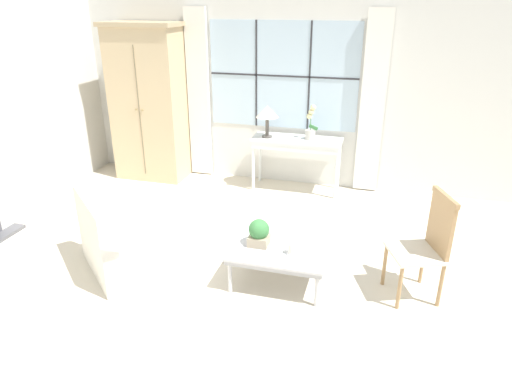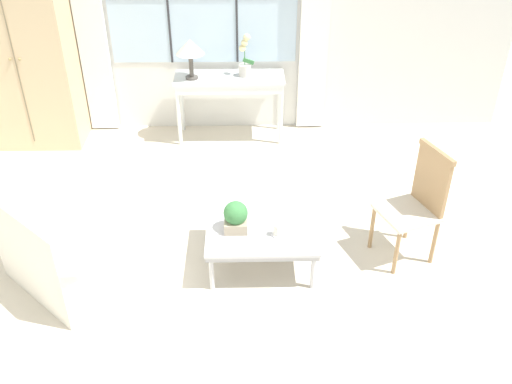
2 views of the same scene
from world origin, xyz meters
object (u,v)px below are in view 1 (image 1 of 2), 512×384
(table_lamp, at_px, (267,113))
(potted_orchid, at_px, (311,127))
(armchair_upholstered, at_px, (130,242))
(console_table, at_px, (297,145))
(side_chair_wooden, at_px, (428,241))
(pillar_candle, at_px, (292,249))
(coffee_table, at_px, (281,249))
(potted_plant_small, at_px, (259,233))
(armoire, at_px, (148,103))

(table_lamp, relative_size, potted_orchid, 0.94)
(table_lamp, relative_size, armchair_upholstered, 0.35)
(console_table, height_order, side_chair_wooden, side_chair_wooden)
(console_table, distance_m, pillar_candle, 2.52)
(table_lamp, height_order, coffee_table, table_lamp)
(side_chair_wooden, relative_size, pillar_candle, 8.40)
(potted_plant_small, bearing_deg, armchair_upholstered, -174.24)
(pillar_candle, bearing_deg, coffee_table, 134.49)
(armoire, height_order, pillar_candle, armoire)
(side_chair_wooden, height_order, coffee_table, side_chair_wooden)
(armoire, bearing_deg, coffee_table, -41.91)
(console_table, xyz_separation_m, side_chair_wooden, (1.63, -2.24, -0.11))
(coffee_table, relative_size, pillar_candle, 7.58)
(side_chair_wooden, xyz_separation_m, pillar_candle, (-1.20, -0.23, -0.14))
(coffee_table, bearing_deg, armoire, 138.09)
(armoire, distance_m, console_table, 2.30)
(console_table, height_order, coffee_table, console_table)
(armoire, xyz_separation_m, coffee_table, (2.56, -2.30, -0.81))
(armoire, xyz_separation_m, pillar_candle, (2.69, -2.43, -0.72))
(armchair_upholstered, xyz_separation_m, potted_plant_small, (1.34, 0.14, 0.23))
(potted_orchid, bearing_deg, armoire, -178.46)
(table_lamp, height_order, potted_plant_small, table_lamp)
(armoire, relative_size, side_chair_wooden, 2.24)
(side_chair_wooden, bearing_deg, armoire, 150.48)
(table_lamp, bearing_deg, armchair_upholstered, -108.59)
(console_table, relative_size, pillar_candle, 10.36)
(armchair_upholstered, height_order, potted_plant_small, armchair_upholstered)
(potted_orchid, bearing_deg, console_table, -172.69)
(side_chair_wooden, xyz_separation_m, potted_plant_small, (-1.54, -0.14, -0.06))
(side_chair_wooden, relative_size, coffee_table, 1.11)
(coffee_table, xyz_separation_m, potted_plant_small, (-0.21, -0.04, 0.17))
(table_lamp, relative_size, side_chair_wooden, 0.44)
(potted_plant_small, relative_size, pillar_candle, 2.17)
(console_table, height_order, table_lamp, table_lamp)
(console_table, height_order, potted_orchid, potted_orchid)
(potted_plant_small, bearing_deg, pillar_candle, -14.88)
(potted_plant_small, distance_m, pillar_candle, 0.36)
(table_lamp, xyz_separation_m, pillar_candle, (0.86, -2.42, -0.69))
(side_chair_wooden, bearing_deg, armchair_upholstered, -174.59)
(potted_orchid, bearing_deg, coffee_table, -87.01)
(armoire, bearing_deg, potted_plant_small, -44.91)
(console_table, xyz_separation_m, coffee_table, (0.30, -2.34, -0.34))
(armoire, xyz_separation_m, armchair_upholstered, (1.00, -2.47, -0.88))
(side_chair_wooden, distance_m, potted_plant_small, 1.55)
(side_chair_wooden, distance_m, pillar_candle, 1.23)
(coffee_table, bearing_deg, console_table, 97.37)
(table_lamp, distance_m, armchair_upholstered, 2.74)
(armchair_upholstered, distance_m, pillar_candle, 1.69)
(potted_orchid, distance_m, coffee_table, 2.44)
(armchair_upholstered, bearing_deg, table_lamp, 71.41)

